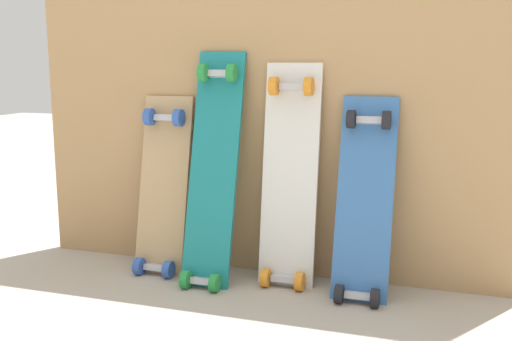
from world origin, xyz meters
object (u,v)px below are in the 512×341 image
skateboard_teal (212,177)px  skateboard_natural (163,192)px  skateboard_blue (364,207)px  skateboard_white (289,183)px

skateboard_teal → skateboard_natural: bearing=170.3°
skateboard_teal → skateboard_blue: 0.57m
skateboard_natural → skateboard_blue: 0.80m
skateboard_natural → skateboard_teal: bearing=-9.7°
skateboard_blue → skateboard_white: bearing=171.8°
skateboard_teal → skateboard_blue: (0.57, 0.02, -0.08)m
skateboard_natural → skateboard_teal: skateboard_teal is taller
skateboard_natural → skateboard_blue: size_ratio=0.98×
skateboard_white → skateboard_blue: bearing=-8.2°
skateboard_white → skateboard_blue: skateboard_white is taller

